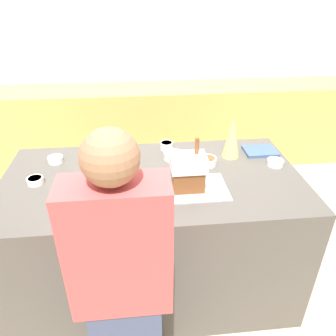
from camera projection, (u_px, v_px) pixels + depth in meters
The scene contains 15 objects.
ground_plane at pixel (155, 280), 2.52m from camera, with size 12.00×12.00×0.00m, color #C6B28E.
wall_back at pixel (140, 50), 3.81m from camera, with size 8.00×0.05×2.60m.
back_cabinet_block at pixel (143, 127), 3.94m from camera, with size 6.00×0.60×0.94m.
kitchen_island at pixel (154, 234), 2.28m from camera, with size 1.88×0.98×0.93m.
baking_tray at pixel (187, 188), 1.93m from camera, with size 0.47×0.30×0.01m.
gingerbread_house at pixel (188, 171), 1.87m from camera, with size 0.20×0.15×0.31m.
decorative_tree at pixel (232, 137), 2.22m from camera, with size 0.12×0.12×0.30m.
candy_bowl_behind_tray at pixel (167, 145), 2.38m from camera, with size 0.10×0.10×0.05m.
candy_bowl_front_corner at pixel (207, 161), 2.18m from camera, with size 0.12×0.12×0.05m.
candy_bowl_near_tray_right at pixel (275, 162), 2.17m from camera, with size 0.11×0.11×0.04m.
candy_bowl_center_rear at pixel (55, 159), 2.21m from camera, with size 0.10×0.10×0.04m.
candy_bowl_far_right at pixel (172, 155), 2.24m from camera, with size 0.12×0.12×0.05m.
candy_bowl_near_tray_left at pixel (35, 181), 1.97m from camera, with size 0.10×0.10×0.04m.
cookbook at pixel (260, 151), 2.34m from camera, with size 0.23×0.17×0.02m.
person at pixel (123, 291), 1.43m from camera, with size 0.42×0.52×1.59m.
Camera 1 is at (-0.08, -1.75, 2.00)m, focal length 35.00 mm.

